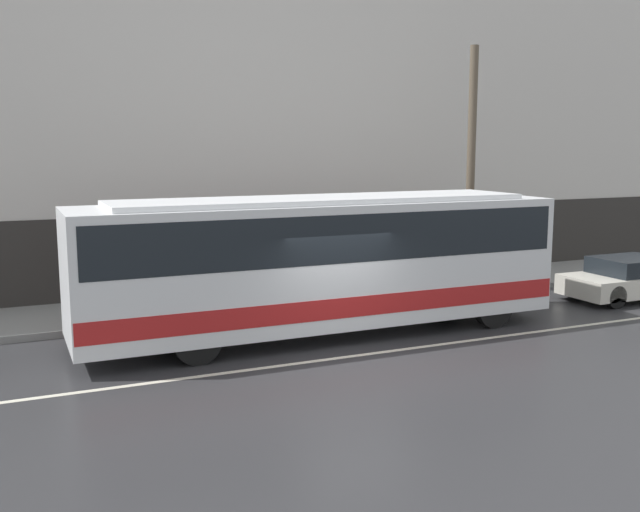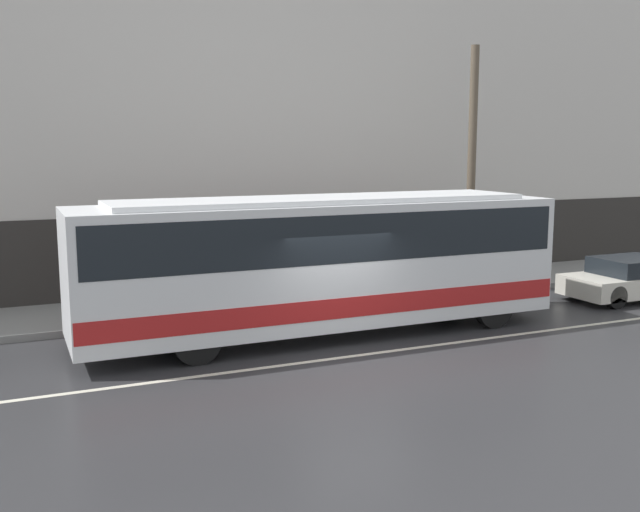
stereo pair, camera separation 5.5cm
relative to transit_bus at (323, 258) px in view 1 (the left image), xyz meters
The scene contains 7 objects.
ground_plane 2.63m from the transit_bus, 95.45° to the right, with size 60.00×60.00×0.00m, color #2D2D30.
sidewalk 4.09m from the transit_bus, 92.79° to the left, with size 60.00×3.16×0.17m.
building_facade 6.15m from the transit_bus, 91.90° to the left, with size 60.00×0.35×9.84m.
lane_stripe 2.63m from the transit_bus, 95.45° to the right, with size 54.00×0.14×0.01m.
transit_bus is the anchor object (origin of this frame).
sedan_white_front 9.92m from the transit_bus, ahead, with size 4.21×1.76×1.21m.
utility_pole_near 7.05m from the transit_bus, 25.05° to the left, with size 0.25×0.25×7.12m.
Camera 1 is at (-6.52, -12.98, 4.38)m, focal length 40.00 mm.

